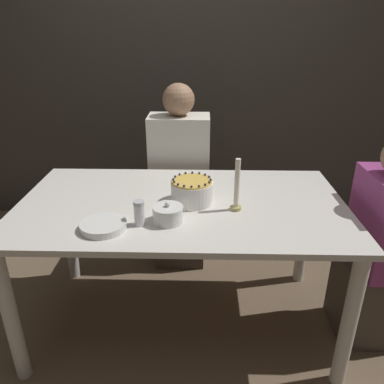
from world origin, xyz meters
The scene contains 10 objects.
ground_plane centered at (0.00, 0.00, 0.00)m, with size 12.00×12.00×0.00m, color brown.
wall_behind centered at (0.00, 1.40, 1.30)m, with size 8.00×0.05×2.60m.
dining_table centered at (0.00, 0.00, 0.67)m, with size 1.67×0.94×0.77m.
cake centered at (0.05, 0.00, 0.83)m, with size 0.21×0.21×0.13m.
sugar_bowl centered at (-0.05, -0.21, 0.81)m, with size 0.14×0.14×0.10m.
sugar_shaker centered at (-0.18, -0.24, 0.83)m, with size 0.05×0.05×0.12m.
plate_stack centered at (-0.33, -0.28, 0.79)m, with size 0.21×0.21×0.03m.
candle centered at (0.27, -0.08, 0.88)m, with size 0.06×0.06×0.26m.
person_man_blue_shirt centered at (-0.05, 0.67, 0.56)m, with size 0.40×0.34×1.27m.
person_woman_floral centered at (1.03, -0.05, 0.49)m, with size 0.34×0.40×1.13m.
Camera 1 is at (0.10, -1.72, 1.60)m, focal length 35.00 mm.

